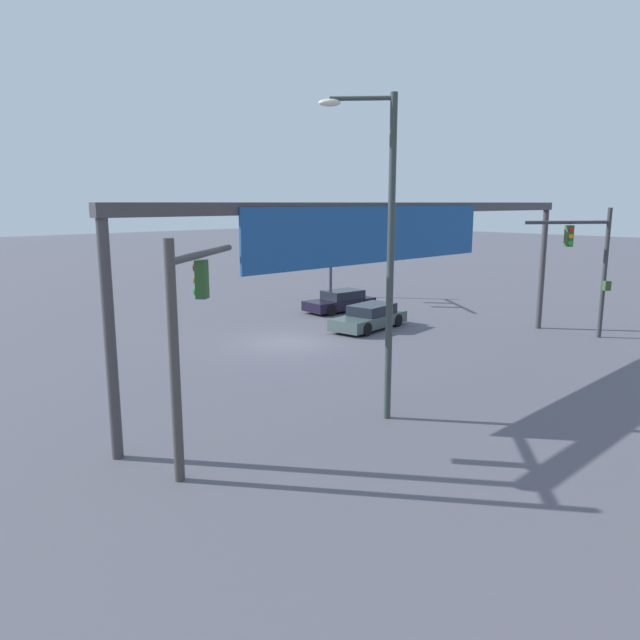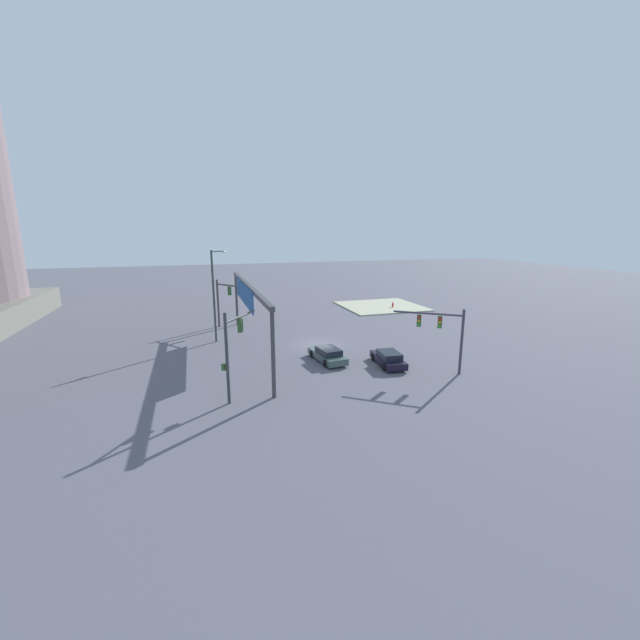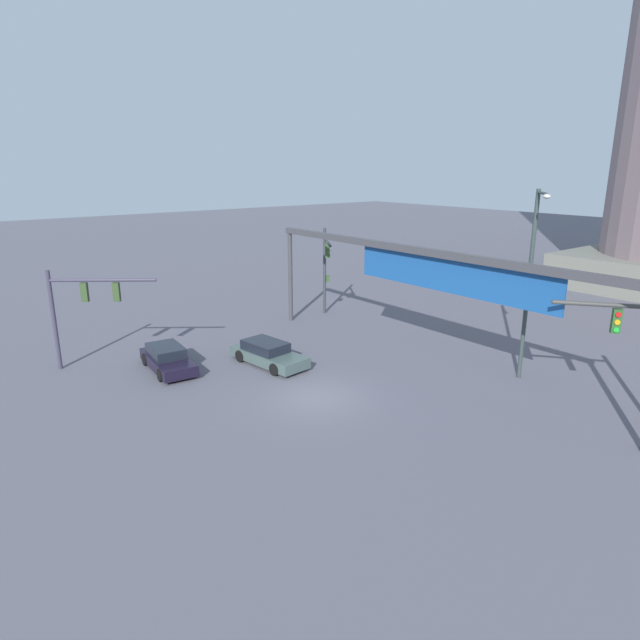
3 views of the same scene
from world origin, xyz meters
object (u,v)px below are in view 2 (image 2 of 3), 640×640
at_px(traffic_signal_cross_street, 232,344).
at_px(fire_hydrant_on_curb, 393,305).
at_px(sedan_car_approaching, 388,359).
at_px(sedan_car_waiting_far, 328,355).
at_px(streetlamp_curved_arm, 215,290).
at_px(traffic_signal_near_corner, 223,297).
at_px(traffic_signal_opposite_side, 442,328).

distance_m(traffic_signal_cross_street, fire_hydrant_on_curb, 35.66).
xyz_separation_m(sedan_car_approaching, fire_hydrant_on_curb, (22.33, -12.04, -0.09)).
distance_m(traffic_signal_cross_street, sedan_car_waiting_far, 10.54).
relative_size(traffic_signal_cross_street, streetlamp_curved_arm, 0.66).
bearing_deg(traffic_signal_near_corner, traffic_signal_opposite_side, -1.07).
bearing_deg(fire_hydrant_on_curb, sedan_car_approaching, 151.66).
xyz_separation_m(traffic_signal_opposite_side, traffic_signal_cross_street, (-0.36, 15.95, 0.21)).
xyz_separation_m(traffic_signal_near_corner, fire_hydrant_on_curb, (4.80, -23.92, -3.09)).
height_order(traffic_signal_cross_street, sedan_car_waiting_far, traffic_signal_cross_street).
relative_size(sedan_car_approaching, sedan_car_waiting_far, 0.93).
height_order(traffic_signal_near_corner, sedan_car_approaching, traffic_signal_near_corner).
height_order(traffic_signal_opposite_side, streetlamp_curved_arm, streetlamp_curved_arm).
height_order(traffic_signal_near_corner, streetlamp_curved_arm, streetlamp_curved_arm).
height_order(traffic_signal_opposite_side, fire_hydrant_on_curb, traffic_signal_opposite_side).
height_order(traffic_signal_near_corner, sedan_car_waiting_far, traffic_signal_near_corner).
bearing_deg(fire_hydrant_on_curb, traffic_signal_near_corner, 101.35).
xyz_separation_m(streetlamp_curved_arm, sedan_car_approaching, (-11.88, -13.00, -4.58)).
xyz_separation_m(streetlamp_curved_arm, sedan_car_waiting_far, (-9.35, -8.56, -4.58)).
xyz_separation_m(traffic_signal_cross_street, sedan_car_waiting_far, (5.56, -8.36, -3.19)).
xyz_separation_m(traffic_signal_cross_street, sedan_car_approaching, (3.03, -12.81, -3.19)).
xyz_separation_m(traffic_signal_cross_street, streetlamp_curved_arm, (14.91, 0.19, 1.39)).
bearing_deg(traffic_signal_opposite_side, sedan_car_waiting_far, 2.54).
bearing_deg(traffic_signal_cross_street, sedan_car_approaching, -42.95).
bearing_deg(traffic_signal_cross_street, fire_hydrant_on_curb, -10.69).
bearing_deg(streetlamp_curved_arm, traffic_signal_opposite_side, -83.73).
bearing_deg(traffic_signal_opposite_side, traffic_signal_cross_street, 38.26).
bearing_deg(sedan_car_approaching, traffic_signal_opposite_side, -125.05).
distance_m(sedan_car_approaching, fire_hydrant_on_curb, 25.37).
height_order(traffic_signal_cross_street, fire_hydrant_on_curb, traffic_signal_cross_street).
relative_size(traffic_signal_opposite_side, sedan_car_waiting_far, 1.10).
bearing_deg(traffic_signal_cross_street, traffic_signal_opposite_side, -54.96).
bearing_deg(fire_hydrant_on_curb, traffic_signal_opposite_side, 160.39).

